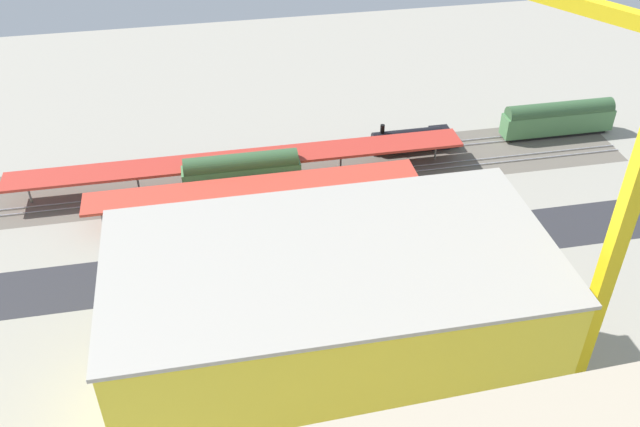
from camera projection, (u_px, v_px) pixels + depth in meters
ground_plane at (317, 247)px, 93.18m from camera, size 169.71×169.71×0.00m
rail_bed at (294, 171)px, 108.25m from camera, size 106.11×14.46×0.01m
street_asphalt at (320, 256)px, 91.55m from camera, size 106.10×9.30×0.01m
track_rails at (294, 170)px, 108.15m from camera, size 106.07×8.02×0.12m
platform_canopy_near at (254, 187)px, 98.03m from camera, size 47.31×5.47×4.00m
platform_canopy_far at (241, 159)px, 104.11m from camera, size 68.70×5.28×3.96m
locomotive at (415, 139)px, 112.79m from camera, size 14.46×2.81×5.00m
passenger_coach at (558, 118)px, 115.72m from camera, size 19.12×3.09×6.00m
freight_coach_far at (241, 171)px, 102.73m from camera, size 17.52×3.23×5.88m
parked_car_0 at (499, 214)px, 97.86m from camera, size 4.75×1.90×1.88m
parked_car_1 at (443, 219)px, 96.97m from camera, size 4.70×1.90×1.62m
parked_car_2 at (391, 226)px, 95.63m from camera, size 4.76×2.03×1.78m
parked_car_3 at (332, 235)px, 93.90m from camera, size 4.42×1.80×1.79m
parked_car_4 at (266, 243)px, 92.73m from camera, size 4.32×1.78×1.56m
parked_car_5 at (206, 248)px, 91.79m from camera, size 4.70×1.90×1.70m
construction_building at (330, 332)px, 67.49m from camera, size 40.11×20.82×18.99m
construction_roof_slab at (331, 256)px, 61.74m from camera, size 40.71×21.42×0.40m
tower_crane at (610, 216)px, 59.45m from camera, size 13.40×19.95×41.10m
box_truck_0 at (408, 279)px, 85.57m from camera, size 9.74×2.71×3.21m
street_tree_0 at (216, 260)px, 83.01m from camera, size 5.97×5.97×8.15m
street_tree_1 at (488, 231)px, 86.99m from camera, size 5.00×5.00×8.06m
street_tree_2 at (284, 256)px, 82.80m from camera, size 5.03×5.03×8.15m
traffic_light at (403, 198)px, 94.37m from camera, size 0.50×0.36×7.00m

